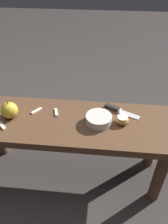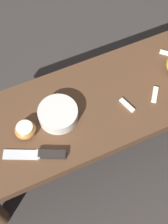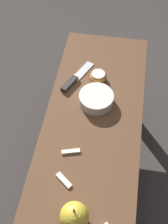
# 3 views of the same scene
# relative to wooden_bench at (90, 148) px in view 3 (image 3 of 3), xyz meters

# --- Properties ---
(ground_plane) EXTENTS (8.00, 8.00, 0.00)m
(ground_plane) POSITION_rel_wooden_bench_xyz_m (0.00, 0.00, -0.35)
(ground_plane) COLOR #383330
(wooden_bench) EXTENTS (1.09, 0.36, 0.43)m
(wooden_bench) POSITION_rel_wooden_bench_xyz_m (0.00, 0.00, 0.00)
(wooden_bench) COLOR brown
(wooden_bench) RESTS_ON ground_plane
(knife) EXTENTS (0.19, 0.11, 0.02)m
(knife) POSITION_rel_wooden_bench_xyz_m (-0.25, -0.11, 0.09)
(knife) COLOR silver
(knife) RESTS_ON wooden_bench
(apple_whole) EXTENTS (0.09, 0.09, 0.10)m
(apple_whole) POSITION_rel_wooden_bench_xyz_m (0.30, 0.00, 0.12)
(apple_whole) COLOR gold
(apple_whole) RESTS_ON wooden_bench
(apple_cut) EXTENTS (0.07, 0.07, 0.04)m
(apple_cut) POSITION_rel_wooden_bench_xyz_m (-0.27, -0.01, 0.10)
(apple_cut) COLOR #B27233
(apple_cut) RESTS_ON wooden_bench
(apple_slice_center) EXTENTS (0.05, 0.06, 0.01)m
(apple_slice_center) POSITION_rel_wooden_bench_xyz_m (0.18, -0.06, 0.08)
(apple_slice_center) COLOR white
(apple_slice_center) RESTS_ON wooden_bench
(apple_slice_near_bowl) EXTENTS (0.03, 0.06, 0.01)m
(apple_slice_near_bowl) POSITION_rel_wooden_bench_xyz_m (0.07, -0.05, 0.08)
(apple_slice_near_bowl) COLOR white
(apple_slice_near_bowl) RESTS_ON wooden_bench
(bowl) EXTENTS (0.13, 0.13, 0.04)m
(bowl) POSITION_rel_wooden_bench_xyz_m (-0.15, -0.00, 0.10)
(bowl) COLOR silver
(bowl) RESTS_ON wooden_bench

